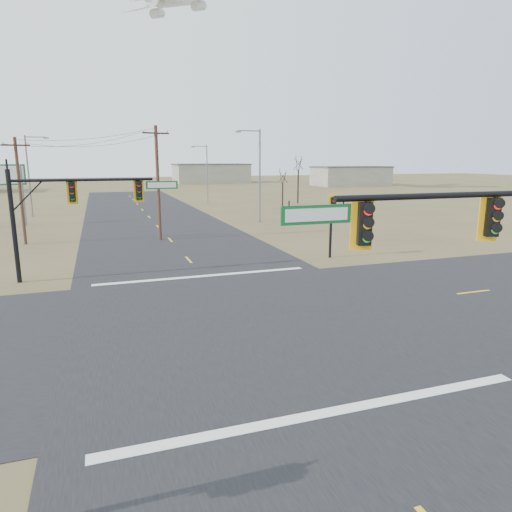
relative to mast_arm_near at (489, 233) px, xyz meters
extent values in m
plane|color=brown|center=(-4.71, 7.52, -4.52)|extent=(320.00, 320.00, 0.00)
cube|color=black|center=(-4.71, 7.52, -4.51)|extent=(160.00, 14.00, 0.02)
cube|color=black|center=(-4.71, 7.52, -4.51)|extent=(14.00, 160.00, 0.02)
cube|color=silver|center=(-4.71, 0.02, -4.49)|extent=(12.00, 0.40, 0.01)
cube|color=silver|center=(-4.71, 15.02, -4.49)|extent=(12.00, 0.40, 0.01)
cylinder|color=black|center=(-0.38, 0.00, 1.06)|extent=(8.83, 0.16, 0.16)
cube|color=#0C5826|center=(-5.26, 0.00, 0.71)|extent=(1.80, 0.05, 0.45)
cylinder|color=black|center=(-14.37, 17.03, -1.52)|extent=(0.24, 0.24, 6.00)
cylinder|color=black|center=(-10.73, 17.03, 0.88)|extent=(7.29, 0.15, 0.15)
cube|color=#0C5826|center=(-6.57, 17.03, 0.53)|extent=(1.80, 0.05, 0.45)
cylinder|color=black|center=(4.46, 17.25, -2.48)|extent=(0.17, 0.17, 4.07)
cylinder|color=#4D2F21|center=(-5.45, 27.95, 0.03)|extent=(0.26, 0.26, 9.10)
cube|color=#4D2F21|center=(-5.45, 27.95, 3.98)|extent=(2.16, 0.79, 0.12)
cylinder|color=#4D2F21|center=(-15.66, 29.37, -0.46)|extent=(0.23, 0.23, 8.12)
cube|color=#4D2F21|center=(-15.66, 29.37, 3.00)|extent=(1.97, 0.48, 0.12)
cylinder|color=slate|center=(-17.07, 40.78, -1.50)|extent=(0.16, 0.16, 6.03)
cube|color=#0C5826|center=(-18.27, 40.78, 0.51)|extent=(3.18, 0.66, 2.01)
cylinder|color=slate|center=(5.85, 35.39, 0.23)|extent=(0.19, 0.19, 9.50)
cylinder|color=slate|center=(4.71, 35.39, 4.78)|extent=(2.28, 0.11, 0.11)
cube|color=slate|center=(3.57, 35.39, 4.68)|extent=(0.57, 0.41, 0.17)
cylinder|color=slate|center=(5.63, 58.43, -0.23)|extent=(0.17, 0.17, 8.57)
cylinder|color=slate|center=(4.60, 58.43, 3.85)|extent=(2.06, 0.10, 0.10)
cube|color=slate|center=(3.57, 58.43, 3.75)|extent=(0.49, 0.27, 0.15)
cylinder|color=slate|center=(-17.40, 48.65, 0.06)|extent=(0.18, 0.18, 9.15)
cylinder|color=slate|center=(-16.30, 48.65, 4.43)|extent=(2.20, 0.11, 0.11)
cube|color=slate|center=(-15.21, 48.65, 4.33)|extent=(0.55, 0.40, 0.16)
cylinder|color=black|center=(12.74, 45.92, -2.77)|extent=(0.18, 0.18, 3.51)
cylinder|color=black|center=(18.34, 53.52, -2.04)|extent=(0.22, 0.22, 4.97)
cube|color=#A09B8E|center=(20.29, 117.52, -2.02)|extent=(20.00, 12.00, 5.00)
cube|color=#A09B8E|center=(50.29, 92.52, -2.27)|extent=(18.00, 10.00, 4.50)
camera|label=1|loc=(-10.05, -9.56, 1.97)|focal=32.00mm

